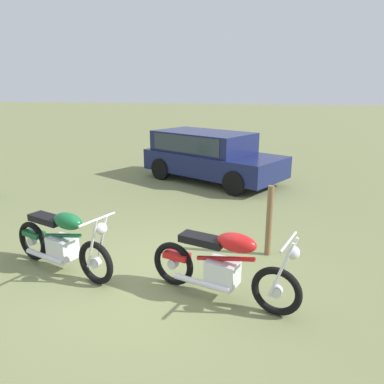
{
  "coord_description": "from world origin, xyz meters",
  "views": [
    {
      "loc": [
        1.84,
        -4.49,
        2.67
      ],
      "look_at": [
        0.21,
        2.4,
        0.65
      ],
      "focal_mm": 34.31,
      "sensor_mm": 36.0,
      "label": 1
    }
  ],
  "objects_px": {
    "motorcycle_red": "(223,265)",
    "fence_post_wooden": "(269,221)",
    "car_navy": "(208,152)",
    "motorcycle_green": "(62,241)"
  },
  "relations": [
    {
      "from": "car_navy",
      "to": "fence_post_wooden",
      "type": "relative_size",
      "value": 3.75
    },
    {
      "from": "motorcycle_green",
      "to": "car_navy",
      "type": "height_order",
      "value": "car_navy"
    },
    {
      "from": "fence_post_wooden",
      "to": "car_navy",
      "type": "bearing_deg",
      "value": 111.87
    },
    {
      "from": "motorcycle_red",
      "to": "motorcycle_green",
      "type": "bearing_deg",
      "value": -168.69
    },
    {
      "from": "motorcycle_green",
      "to": "motorcycle_red",
      "type": "height_order",
      "value": "same"
    },
    {
      "from": "motorcycle_green",
      "to": "fence_post_wooden",
      "type": "height_order",
      "value": "fence_post_wooden"
    },
    {
      "from": "motorcycle_red",
      "to": "fence_post_wooden",
      "type": "bearing_deg",
      "value": 86.71
    },
    {
      "from": "car_navy",
      "to": "fence_post_wooden",
      "type": "xyz_separation_m",
      "value": [
        1.93,
        -4.82,
        -0.24
      ]
    },
    {
      "from": "motorcycle_green",
      "to": "motorcycle_red",
      "type": "xyz_separation_m",
      "value": [
        2.43,
        -0.2,
        -0.0
      ]
    },
    {
      "from": "motorcycle_red",
      "to": "fence_post_wooden",
      "type": "relative_size",
      "value": 1.72
    }
  ]
}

